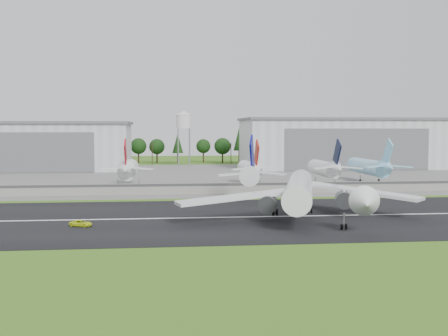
{
  "coord_description": "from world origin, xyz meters",
  "views": [
    {
      "loc": [
        -15.95,
        -112.85,
        19.75
      ],
      "look_at": [
        0.67,
        40.0,
        9.0
      ],
      "focal_mm": 45.0,
      "sensor_mm": 36.0,
      "label": 1
    }
  ],
  "objects": [
    {
      "name": "utility_poles",
      "position": [
        0.0,
        200.0,
        0.0
      ],
      "size": [
        230.0,
        3.0,
        12.0
      ],
      "primitive_type": null,
      "color": "black",
      "rests_on": "ground"
    },
    {
      "name": "hangar_east",
      "position": [
        75.0,
        164.92,
        12.63
      ],
      "size": [
        102.0,
        47.0,
        25.2
      ],
      "color": "silver",
      "rests_on": "ground"
    },
    {
      "name": "parked_jet_navy",
      "position": [
        40.49,
        76.54,
        6.02
      ],
      "size": [
        7.36,
        31.29,
        16.52
      ],
      "color": "white",
      "rests_on": "ground"
    },
    {
      "name": "ground",
      "position": [
        0.0,
        0.0,
        0.0
      ],
      "size": [
        600.0,
        600.0,
        0.0
      ],
      "primitive_type": "plane",
      "color": "#2E5C15",
      "rests_on": "ground"
    },
    {
      "name": "runway_centerline",
      "position": [
        0.0,
        10.0,
        0.11
      ],
      "size": [
        220.0,
        1.0,
        0.02
      ],
      "primitive_type": "cube",
      "color": "white",
      "rests_on": "runway"
    },
    {
      "name": "treeline",
      "position": [
        0.0,
        215.0,
        0.0
      ],
      "size": [
        320.0,
        16.0,
        22.0
      ],
      "primitive_type": null,
      "color": "black",
      "rests_on": "ground"
    },
    {
      "name": "parked_jet_skyblue",
      "position": [
        58.57,
        81.56,
        6.08
      ],
      "size": [
        7.36,
        37.29,
        16.64
      ],
      "color": "#91D7FB",
      "rests_on": "ground"
    },
    {
      "name": "apron",
      "position": [
        0.0,
        120.0,
        0.05
      ],
      "size": [
        320.0,
        150.0,
        0.1
      ],
      "primitive_type": "cube",
      "color": "slate",
      "rests_on": "ground"
    },
    {
      "name": "runway",
      "position": [
        0.0,
        10.0,
        0.05
      ],
      "size": [
        320.0,
        60.0,
        0.1
      ],
      "primitive_type": "cube",
      "color": "black",
      "rests_on": "ground"
    },
    {
      "name": "main_airliner",
      "position": [
        14.56,
        9.58,
        4.89
      ],
      "size": [
        55.31,
        58.44,
        18.17
      ],
      "rotation": [
        0.0,
        0.0,
        2.88
      ],
      "color": "white",
      "rests_on": "runway"
    },
    {
      "name": "ground_vehicle",
      "position": [
        -32.54,
        1.63,
        0.74
      ],
      "size": [
        5.1,
        3.68,
        1.29
      ],
      "primitive_type": "imported",
      "rotation": [
        0.0,
        0.0,
        1.2
      ],
      "color": "#D1E21A",
      "rests_on": "runway"
    },
    {
      "name": "parked_jet_red_a",
      "position": [
        -27.68,
        76.57,
        6.25
      ],
      "size": [
        7.36,
        31.29,
        16.76
      ],
      "color": "white",
      "rests_on": "ground"
    },
    {
      "name": "water_tower",
      "position": [
        -5.0,
        185.0,
        24.55
      ],
      "size": [
        8.4,
        8.4,
        29.4
      ],
      "color": "#99999E",
      "rests_on": "ground"
    },
    {
      "name": "parked_jet_red_b",
      "position": [
        13.89,
        76.52,
        5.94
      ],
      "size": [
        7.36,
        31.29,
        16.43
      ],
      "color": "white",
      "rests_on": "ground"
    },
    {
      "name": "blast_fence",
      "position": [
        0.0,
        54.99,
        1.81
      ],
      "size": [
        240.0,
        0.61,
        3.5
      ],
      "color": "gray",
      "rests_on": "ground"
    },
    {
      "name": "hangar_west",
      "position": [
        -80.0,
        164.92,
        11.63
      ],
      "size": [
        97.0,
        44.0,
        23.2
      ],
      "color": "silver",
      "rests_on": "ground"
    }
  ]
}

